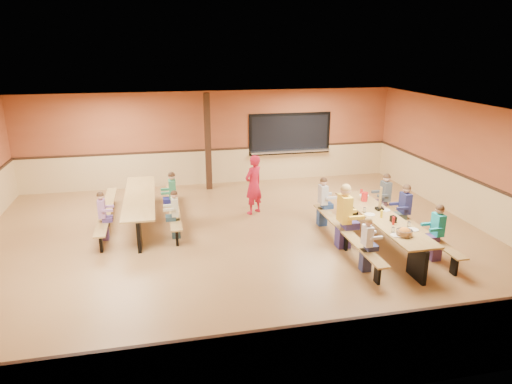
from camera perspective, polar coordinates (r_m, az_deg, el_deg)
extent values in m
plane|color=brown|center=(10.55, -1.95, -6.50)|extent=(12.00, 12.00, 0.00)
cube|color=#994E2C|center=(14.83, -5.53, 6.70)|extent=(12.00, 0.04, 3.00)
cube|color=#994E2C|center=(5.55, 7.48, -13.17)|extent=(12.00, 0.04, 3.00)
cube|color=#994E2C|center=(12.52, 26.13, 2.86)|extent=(0.04, 10.00, 3.00)
cube|color=white|center=(9.70, -2.14, 9.86)|extent=(12.00, 10.00, 0.04)
cube|color=black|center=(15.31, 4.26, 7.28)|extent=(2.60, 0.06, 1.20)
cube|color=silver|center=(15.34, 4.31, 5.12)|extent=(2.70, 0.28, 0.06)
cube|color=black|center=(14.23, -6.04, 6.21)|extent=(0.18, 0.18, 3.00)
cube|color=olive|center=(10.54, 15.41, -2.96)|extent=(0.75, 3.60, 0.04)
cube|color=black|center=(9.45, 19.52, -8.28)|extent=(0.08, 0.60, 0.70)
cube|color=black|center=(11.96, 11.91, -2.07)|extent=(0.08, 0.60, 0.70)
cube|color=olive|center=(10.30, 11.18, -4.86)|extent=(0.26, 3.60, 0.04)
cube|color=black|center=(10.38, 11.11, -6.00)|extent=(0.06, 0.18, 0.41)
cube|color=olive|center=(11.03, 19.11, -3.97)|extent=(0.26, 3.60, 0.04)
cube|color=black|center=(11.11, 18.99, -5.05)|extent=(0.06, 0.18, 0.41)
cube|color=olive|center=(11.86, -14.34, -0.54)|extent=(0.75, 3.60, 0.04)
cube|color=black|center=(10.53, -14.40, -5.05)|extent=(0.08, 0.60, 0.70)
cube|color=black|center=(13.45, -14.06, 0.01)|extent=(0.08, 0.60, 0.70)
cube|color=olive|center=(12.02, -18.17, -2.09)|extent=(0.26, 3.60, 0.04)
cube|color=black|center=(12.09, -18.06, -3.09)|extent=(0.06, 0.18, 0.41)
cube|color=olive|center=(11.94, -10.29, -1.59)|extent=(0.26, 3.60, 0.04)
cube|color=black|center=(12.02, -10.23, -2.60)|extent=(0.06, 0.18, 0.41)
imported|color=red|center=(12.17, -0.31, 0.92)|extent=(0.70, 0.65, 1.61)
cylinder|color=red|center=(11.36, 13.41, -0.58)|extent=(0.16, 0.16, 0.22)
cube|color=black|center=(10.20, 16.78, -3.26)|extent=(0.10, 0.14, 0.13)
cylinder|color=yellow|center=(10.38, 15.42, -2.66)|extent=(0.06, 0.06, 0.17)
cylinder|color=#B2140F|center=(10.06, 16.81, -3.45)|extent=(0.06, 0.06, 0.17)
cube|color=black|center=(10.86, 15.17, -2.04)|extent=(0.16, 0.16, 0.06)
cube|color=olive|center=(10.77, 15.29, -0.64)|extent=(0.02, 0.09, 0.50)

